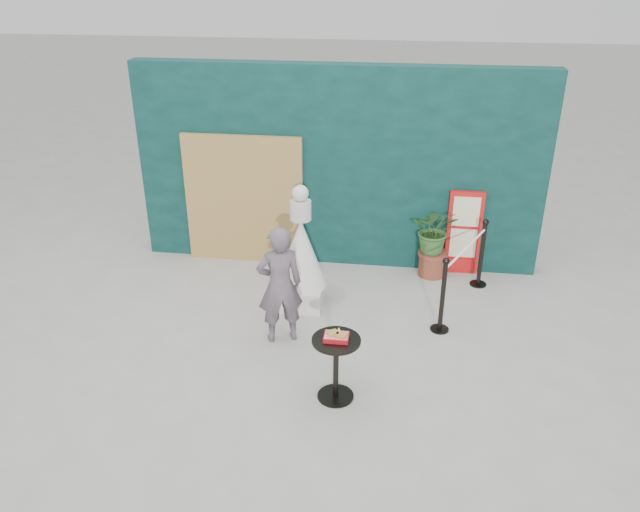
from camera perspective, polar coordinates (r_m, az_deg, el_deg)
The scene contains 10 objects.
ground at distance 7.22m, azimuth -1.32°, elevation -11.36°, with size 60.00×60.00×0.00m, color #ADAAA5.
back_wall at distance 9.31m, azimuth 1.65°, elevation 8.04°, with size 6.00×0.30×3.00m, color black.
bamboo_fence at distance 9.53m, azimuth -6.97°, elevation 5.09°, with size 1.80×0.08×2.00m, color tan.
woman at distance 7.54m, azimuth -3.70°, elevation -2.67°, with size 0.56×0.37×1.53m, color #62545E.
menu_board at distance 9.43m, azimuth 13.00°, elevation 2.06°, with size 0.50×0.07×1.30m.
statue at distance 8.30m, azimuth -1.72°, elevation -0.22°, with size 0.68×0.68×1.74m.
cafe_table at distance 6.70m, azimuth 1.47°, elevation -9.41°, with size 0.52×0.52×0.75m.
food_basket at distance 6.54m, azimuth 1.52°, elevation -7.34°, with size 0.26×0.19×0.11m.
planter at distance 9.27m, azimuth 10.42°, elevation 1.80°, with size 0.65×0.56×1.10m.
stanchion_barrier at distance 8.58m, azimuth 12.98°, elevation -1.61°, with size 0.84×1.54×1.03m.
Camera 1 is at (0.94, -5.65, 4.40)m, focal length 35.00 mm.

